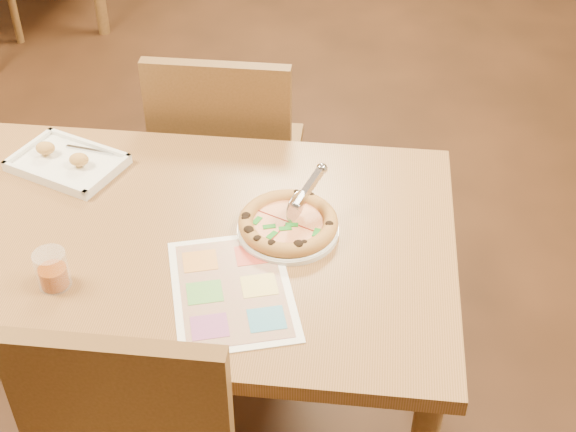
# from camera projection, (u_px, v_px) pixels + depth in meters

# --- Properties ---
(dining_table) EXTENTS (1.30, 0.85, 0.72)m
(dining_table) POSITION_uv_depth(u_px,v_px,m) (183.00, 261.00, 1.95)
(dining_table) COLOR brown
(dining_table) RESTS_ON ground
(chair_far) EXTENTS (0.42, 0.42, 0.47)m
(chair_far) POSITION_uv_depth(u_px,v_px,m) (226.00, 147.00, 2.46)
(chair_far) COLOR brown
(chair_far) RESTS_ON ground
(plate) EXTENTS (0.30, 0.30, 0.01)m
(plate) POSITION_uv_depth(u_px,v_px,m) (288.00, 230.00, 1.90)
(plate) COLOR white
(plate) RESTS_ON dining_table
(pizza) EXTENTS (0.24, 0.24, 0.04)m
(pizza) POSITION_uv_depth(u_px,v_px,m) (288.00, 223.00, 1.89)
(pizza) COLOR #D9964A
(pizza) RESTS_ON plate
(pizza_cutter) EXTENTS (0.08, 0.14, 0.09)m
(pizza_cutter) POSITION_uv_depth(u_px,v_px,m) (305.00, 193.00, 1.89)
(pizza_cutter) COLOR silver
(pizza_cutter) RESTS_ON pizza
(appetizer_tray) EXTENTS (0.33, 0.28, 0.05)m
(appetizer_tray) POSITION_uv_depth(u_px,v_px,m) (67.00, 163.00, 2.11)
(appetizer_tray) COLOR white
(appetizer_tray) RESTS_ON dining_table
(glass_tumbler) EXTENTS (0.07, 0.07, 0.09)m
(glass_tumbler) POSITION_uv_depth(u_px,v_px,m) (52.00, 272.00, 1.74)
(glass_tumbler) COLOR #903B0B
(glass_tumbler) RESTS_ON dining_table
(menu) EXTENTS (0.35, 0.42, 0.00)m
(menu) POSITION_uv_depth(u_px,v_px,m) (232.00, 289.00, 1.75)
(menu) COLOR white
(menu) RESTS_ON dining_table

